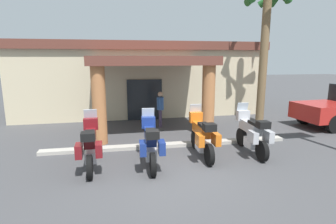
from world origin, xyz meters
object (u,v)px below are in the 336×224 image
Objects in this scene: pedestrian at (160,107)px; palm_tree_near_portico at (266,22)px; motorcycle_maroon at (90,145)px; motorcycle_orange at (202,136)px; motel_building at (139,77)px; motorcycle_silver at (252,133)px; motorcycle_blue at (151,143)px.

pedestrian is 0.25× the size of palm_tree_near_portico.
motorcycle_maroon is 3.50m from motorcycle_orange.
palm_tree_near_portico is at bearing 14.08° from pedestrian.
motel_building is 6.26× the size of motorcycle_maroon.
motel_building is 9.25m from motorcycle_silver.
motorcycle_blue is 1.80m from motorcycle_orange.
motorcycle_orange is 1.74m from motorcycle_silver.
motel_building reaches higher than motorcycle_orange.
palm_tree_near_portico is (4.39, 4.18, 4.14)m from motorcycle_orange.
motorcycle_silver is at bearing -71.35° from motel_building.
motel_building is 6.27× the size of motorcycle_orange.
motorcycle_maroon is 1.34× the size of pedestrian.
palm_tree_near_portico is (6.14, 4.62, 4.14)m from motorcycle_blue.
motorcycle_maroon and motorcycle_silver have the same top height.
pedestrian is 6.43m from palm_tree_near_portico.
motorcycle_maroon is at bearing -109.10° from pedestrian.
motorcycle_maroon is 1.00× the size of motorcycle_silver.
motorcycle_blue is at bearing -96.42° from motorcycle_maroon.
palm_tree_near_portico reaches higher than motel_building.
palm_tree_near_portico is (5.13, 0.10, 3.88)m from pedestrian.
motel_building is 6.27× the size of motorcycle_silver.
motel_building is 8.37× the size of pedestrian.
pedestrian is at bearing -10.35° from motorcycle_blue.
pedestrian is (2.76, 4.40, 0.26)m from motorcycle_maroon.
pedestrian is at bearing 10.81° from motorcycle_orange.
motorcycle_maroon is at bearing 88.19° from motorcycle_blue.
motorcycle_orange is (1.74, 0.44, 0.00)m from motorcycle_blue.
pedestrian is (1.01, 4.52, 0.26)m from motorcycle_blue.
motorcycle_blue is 0.33× the size of palm_tree_near_portico.
palm_tree_near_portico is at bearing -30.32° from motorcycle_silver.
motorcycle_maroon is 9.97m from palm_tree_near_portico.
palm_tree_near_portico is at bearing -62.63° from motorcycle_maroon.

